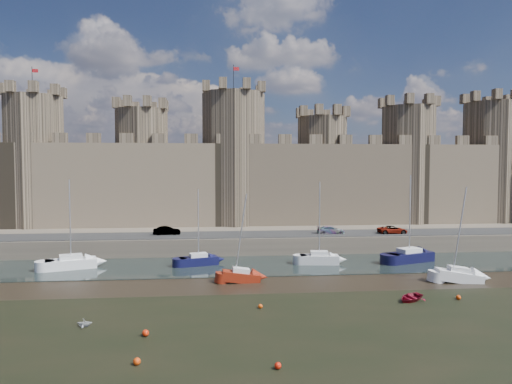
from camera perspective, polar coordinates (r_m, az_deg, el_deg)
ground at (r=35.24m, az=-2.50°, el=-17.55°), size 160.00×160.00×0.00m
seaweed_patch at (r=29.71m, az=-1.89°, el=-21.60°), size 70.00×34.00×0.01m
water_channel at (r=58.30m, az=-3.69°, el=-9.21°), size 160.00×12.00×0.08m
quay at (r=93.64m, az=-4.34°, el=-3.83°), size 160.00×60.00×2.50m
road at (r=67.70m, az=-3.95°, el=-5.35°), size 160.00×7.00×0.10m
castle at (r=80.97m, az=-4.67°, el=2.50°), size 108.50×11.00×29.00m
car_1 at (r=68.51m, az=-11.08°, el=-4.79°), size 3.99×1.53×1.30m
car_2 at (r=69.47m, az=9.33°, el=-4.71°), size 4.21×1.95×1.19m
car_3 at (r=71.61m, az=16.70°, el=-4.55°), size 4.46×2.12×1.23m
sailboat_0 at (r=60.76m, az=-22.13°, el=-8.16°), size 6.26×4.06×10.92m
sailboat_1 at (r=58.84m, az=-7.19°, el=-8.39°), size 5.14×3.11×9.64m
sailboat_2 at (r=59.62m, az=7.91°, el=-8.18°), size 5.08×2.48×10.55m
sailboat_3 at (r=63.70m, az=18.60°, el=-7.57°), size 6.96×4.57×11.38m
sailboat_4 at (r=50.39m, az=-1.88°, el=-10.37°), size 4.18×1.78×9.62m
sailboat_5 at (r=55.00m, az=24.01°, el=-9.46°), size 5.01×2.50×10.38m
dinghy_3 at (r=39.24m, az=-20.65°, el=-15.07°), size 1.43×1.30×0.65m
dinghy_4 at (r=45.80m, az=18.76°, el=-12.46°), size 3.39×3.11×0.57m
buoy_0 at (r=36.00m, az=-13.64°, el=-16.76°), size 0.51×0.51×0.51m
buoy_1 at (r=41.43m, az=0.54°, el=-14.09°), size 0.40×0.40×0.40m
buoy_2 at (r=30.04m, az=2.75°, el=-20.87°), size 0.44×0.44×0.44m
buoy_3 at (r=47.92m, az=23.98°, el=-11.94°), size 0.45×0.45×0.45m
buoy_4 at (r=31.44m, az=-14.67°, el=-19.80°), size 0.47×0.47×0.47m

